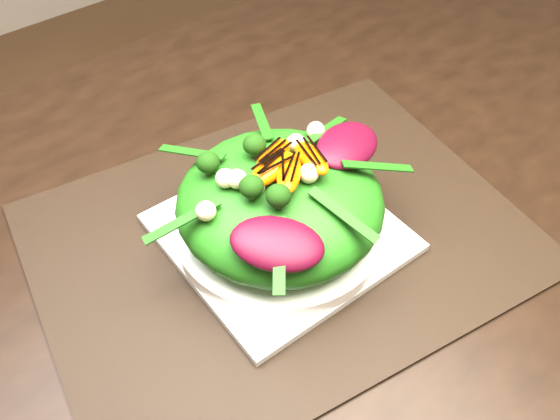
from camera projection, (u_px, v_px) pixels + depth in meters
floor at (361, 402)px, 1.32m from camera, size 4.00×4.00×0.01m
dining_table at (418, 157)px, 0.78m from camera, size 1.60×0.90×0.75m
placemat at (280, 236)px, 0.66m from camera, size 0.58×0.47×0.00m
plate_base at (280, 232)px, 0.65m from camera, size 0.23×0.23×0.01m
salad_bowl at (280, 225)px, 0.64m from camera, size 0.24×0.24×0.02m
lettuce_mound at (280, 202)px, 0.62m from camera, size 0.27×0.27×0.08m
radicchio_leaf at (347, 145)px, 0.63m from camera, size 0.10×0.08×0.02m
orange_segment at (241, 162)px, 0.59m from camera, size 0.06×0.05×0.02m
broccoli_floret at (209, 178)px, 0.57m from camera, size 0.03×0.03×0.03m
macadamia_nut at (328, 180)px, 0.57m from camera, size 0.02×0.02×0.02m
balsamic_drizzle at (241, 156)px, 0.59m from camera, size 0.04×0.03×0.00m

